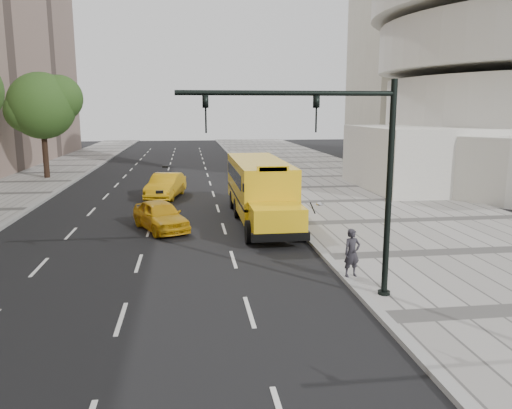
{
  "coord_description": "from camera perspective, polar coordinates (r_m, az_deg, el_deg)",
  "views": [
    {
      "loc": [
        0.93,
        -23.05,
        5.56
      ],
      "look_at": [
        3.5,
        -4.0,
        1.9
      ],
      "focal_mm": 35.0,
      "sensor_mm": 36.0,
      "label": 1
    }
  ],
  "objects": [
    {
      "name": "traffic_signal",
      "position": [
        14.21,
        9.86,
        4.69
      ],
      "size": [
        6.18,
        0.36,
        6.4
      ],
      "color": "black",
      "rests_on": "ground"
    },
    {
      "name": "curb_museum",
      "position": [
        24.23,
        4.6,
        -2.34
      ],
      "size": [
        0.3,
        140.0,
        0.15
      ],
      "primitive_type": "cube",
      "color": "gray",
      "rests_on": "ground"
    },
    {
      "name": "sidewalk_museum",
      "position": [
        26.15,
        17.56,
        -1.84
      ],
      "size": [
        12.0,
        140.0,
        0.15
      ],
      "primitive_type": "cube",
      "color": "gray",
      "rests_on": "ground"
    },
    {
      "name": "taxi_far",
      "position": [
        32.44,
        -10.28,
        2.12
      ],
      "size": [
        2.6,
        4.93,
        1.55
      ],
      "primitive_type": "imported",
      "rotation": [
        0.0,
        0.0,
        -0.22
      ],
      "color": "#D1960E",
      "rests_on": "ground"
    },
    {
      "name": "taxi_near",
      "position": [
        23.73,
        -10.87,
        -1.23
      ],
      "size": [
        3.13,
        4.43,
        1.4
      ],
      "primitive_type": "imported",
      "rotation": [
        0.0,
        0.0,
        0.4
      ],
      "color": "#D1960E",
      "rests_on": "ground"
    },
    {
      "name": "tree_c",
      "position": [
        43.54,
        -23.17,
        10.4
      ],
      "size": [
        5.89,
        5.23,
        8.48
      ],
      "color": "black",
      "rests_on": "ground"
    },
    {
      "name": "ground",
      "position": [
        23.73,
        -9.73,
        -2.93
      ],
      "size": [
        140.0,
        140.0,
        0.0
      ],
      "primitive_type": "plane",
      "color": "black",
      "rests_on": "ground"
    },
    {
      "name": "pedestrian",
      "position": [
        16.69,
        10.91,
        -5.45
      ],
      "size": [
        0.66,
        0.51,
        1.6
      ],
      "primitive_type": "imported",
      "rotation": [
        0.0,
        0.0,
        0.23
      ],
      "color": "#28262C",
      "rests_on": "sidewalk_museum"
    },
    {
      "name": "school_bus",
      "position": [
        25.67,
        0.39,
        2.28
      ],
      "size": [
        2.96,
        11.56,
        3.19
      ],
      "color": "yellow",
      "rests_on": "ground"
    }
  ]
}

